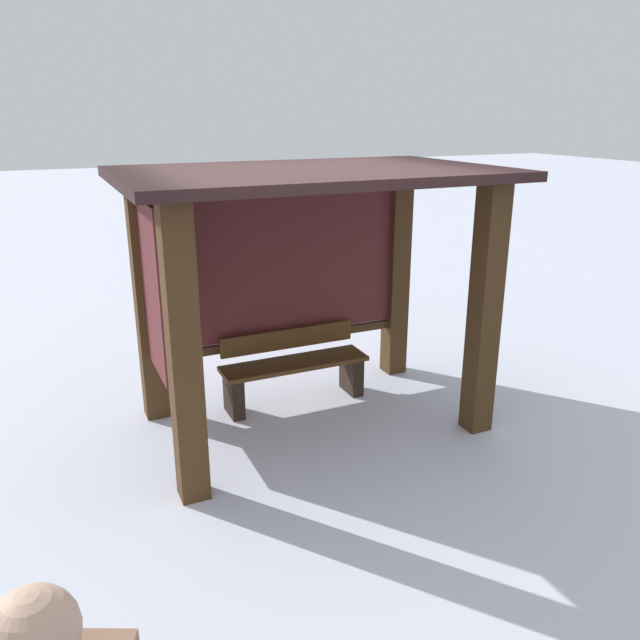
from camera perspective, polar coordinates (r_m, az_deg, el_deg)
name	(u,v)px	position (r m, az deg, el deg)	size (l,w,h in m)	color
ground_plane	(313,421)	(5.99, -0.67, -9.09)	(60.00, 60.00, 0.00)	white
bus_shelter	(294,246)	(5.56, -2.37, 6.71)	(3.16, 2.03, 2.32)	#432B16
bench_left_inside	(294,369)	(6.23, -2.41, -4.45)	(1.46, 0.39, 0.72)	#4D3114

